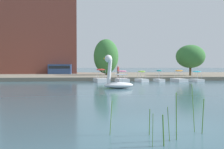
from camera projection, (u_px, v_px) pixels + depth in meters
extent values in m
plane|color=#385966|center=(168.00, 128.00, 8.88)|extent=(536.30, 536.30, 0.00)
cube|color=slate|center=(102.00, 76.00, 50.12)|extent=(136.14, 27.63, 0.52)
ellipsoid|color=white|center=(119.00, 85.00, 24.69)|extent=(2.97, 1.71, 0.59)
cylinder|color=white|center=(109.00, 71.00, 24.43)|extent=(0.58, 0.41, 2.33)
sphere|color=white|center=(108.00, 59.00, 24.37)|extent=(0.79, 0.79, 0.69)
cone|color=yellow|center=(105.00, 59.00, 24.31)|extent=(0.51, 0.45, 0.38)
cube|color=white|center=(121.00, 74.00, 24.71)|extent=(1.13, 1.18, 0.08)
cylinder|color=silver|center=(120.00, 78.00, 25.17)|extent=(0.04, 0.04, 0.71)
cylinder|color=silver|center=(122.00, 78.00, 24.26)|extent=(0.04, 0.04, 0.71)
cube|color=white|center=(101.00, 80.00, 34.13)|extent=(1.99, 2.65, 0.50)
ellipsoid|color=red|center=(101.00, 70.00, 34.09)|extent=(1.43, 1.58, 0.20)
cylinder|color=#B7B7BF|center=(96.00, 74.00, 34.47)|extent=(0.04, 0.04, 1.12)
cylinder|color=#B7B7BF|center=(103.00, 74.00, 34.76)|extent=(0.04, 0.04, 1.12)
cylinder|color=#B7B7BF|center=(98.00, 74.00, 33.45)|extent=(0.04, 0.04, 1.12)
cylinder|color=#B7B7BF|center=(105.00, 74.00, 33.75)|extent=(0.04, 0.04, 1.12)
cube|color=white|center=(122.00, 80.00, 34.48)|extent=(1.73, 2.40, 0.45)
ellipsoid|color=pink|center=(122.00, 71.00, 34.44)|extent=(1.34, 1.46, 0.20)
cylinder|color=#B7B7BF|center=(118.00, 75.00, 34.85)|extent=(0.04, 0.04, 0.96)
cylinder|color=#B7B7BF|center=(124.00, 75.00, 35.07)|extent=(0.04, 0.04, 0.96)
cylinder|color=#B7B7BF|center=(120.00, 75.00, 33.84)|extent=(0.04, 0.04, 0.96)
cylinder|color=#B7B7BF|center=(127.00, 75.00, 34.06)|extent=(0.04, 0.04, 0.96)
cube|color=white|center=(142.00, 80.00, 34.88)|extent=(1.65, 2.16, 0.40)
ellipsoid|color=#8CCC38|center=(142.00, 72.00, 34.84)|extent=(1.24, 1.24, 0.20)
cylinder|color=#B7B7BF|center=(138.00, 75.00, 35.06)|extent=(0.04, 0.04, 0.96)
cylinder|color=#B7B7BF|center=(143.00, 75.00, 35.37)|extent=(0.04, 0.04, 0.96)
cylinder|color=#B7B7BF|center=(140.00, 75.00, 34.34)|extent=(0.04, 0.04, 0.96)
cylinder|color=#B7B7BF|center=(146.00, 75.00, 34.65)|extent=(0.04, 0.04, 0.96)
cube|color=white|center=(159.00, 80.00, 34.95)|extent=(1.31, 1.92, 0.37)
ellipsoid|color=teal|center=(159.00, 71.00, 34.91)|extent=(0.87, 0.97, 0.20)
cylinder|color=#B7B7BF|center=(156.00, 75.00, 35.14)|extent=(0.04, 0.04, 1.11)
cylinder|color=#B7B7BF|center=(159.00, 75.00, 35.33)|extent=(0.04, 0.04, 1.11)
cylinder|color=#B7B7BF|center=(158.00, 75.00, 34.52)|extent=(0.04, 0.04, 1.11)
cylinder|color=#B7B7BF|center=(162.00, 75.00, 34.71)|extent=(0.04, 0.04, 1.11)
cube|color=white|center=(179.00, 80.00, 35.12)|extent=(1.85, 2.57, 0.41)
ellipsoid|color=orange|center=(179.00, 71.00, 35.08)|extent=(1.25, 1.26, 0.20)
cylinder|color=#B7B7BF|center=(175.00, 75.00, 35.39)|extent=(0.04, 0.04, 1.04)
cylinder|color=#B7B7BF|center=(180.00, 75.00, 35.63)|extent=(0.04, 0.04, 1.04)
cylinder|color=#B7B7BF|center=(178.00, 75.00, 34.57)|extent=(0.04, 0.04, 1.04)
cylinder|color=#B7B7BF|center=(184.00, 75.00, 34.81)|extent=(0.04, 0.04, 1.04)
cube|color=white|center=(197.00, 80.00, 35.56)|extent=(1.48, 2.17, 0.32)
ellipsoid|color=#2DB7D1|center=(197.00, 72.00, 35.52)|extent=(1.25, 1.28, 0.20)
cylinder|color=#B7B7BF|center=(192.00, 75.00, 35.84)|extent=(0.04, 0.04, 1.01)
cylinder|color=#B7B7BF|center=(198.00, 75.00, 36.08)|extent=(0.04, 0.04, 1.01)
cylinder|color=#B7B7BF|center=(196.00, 75.00, 35.00)|extent=(0.04, 0.04, 1.01)
cylinder|color=#B7B7BF|center=(201.00, 75.00, 35.23)|extent=(0.04, 0.04, 1.01)
cylinder|color=brown|center=(106.00, 68.00, 46.45)|extent=(0.41, 0.41, 2.29)
ellipsoid|color=#387538|center=(106.00, 56.00, 46.38)|extent=(5.85, 5.99, 6.08)
cylinder|color=brown|center=(190.00, 69.00, 43.35)|extent=(0.35, 0.35, 2.26)
ellipsoid|color=#387538|center=(190.00, 56.00, 43.29)|extent=(4.79, 4.37, 3.81)
cube|color=#47382D|center=(118.00, 74.00, 39.51)|extent=(0.29, 0.29, 0.86)
cube|color=#A53333|center=(118.00, 69.00, 39.48)|extent=(0.32, 0.32, 0.55)
sphere|color=tan|center=(118.00, 66.00, 39.47)|extent=(0.23, 0.23, 0.23)
cube|color=navy|center=(60.00, 69.00, 51.65)|extent=(4.47, 2.01, 1.89)
cube|color=black|center=(60.00, 67.00, 51.64)|extent=(4.11, 2.04, 0.53)
cube|color=brown|center=(41.00, 38.00, 57.23)|extent=(15.93, 13.26, 15.39)
cylinder|color=#4C7F33|center=(153.00, 130.00, 6.84)|extent=(0.04, 0.05, 0.87)
cylinder|color=#4C7F33|center=(169.00, 124.00, 7.36)|extent=(0.08, 0.04, 0.97)
cylinder|color=#4C7F33|center=(203.00, 116.00, 8.13)|extent=(0.04, 0.11, 1.10)
cylinder|color=#4C7F33|center=(176.00, 116.00, 7.41)|extent=(0.08, 0.14, 1.37)
cylinder|color=#4C7F33|center=(150.00, 122.00, 7.97)|extent=(0.04, 0.03, 0.81)
cylinder|color=#4C7F33|center=(163.00, 130.00, 6.92)|extent=(0.07, 0.05, 0.83)
cylinder|color=#4C7F33|center=(193.00, 108.00, 8.42)|extent=(0.10, 0.10, 1.51)
cylinder|color=#4C7F33|center=(111.00, 118.00, 8.04)|extent=(0.10, 0.10, 1.04)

